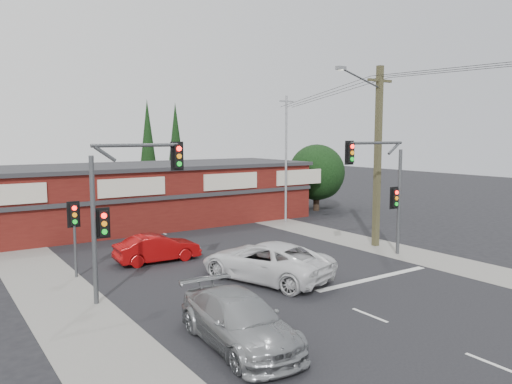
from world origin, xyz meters
TOP-DOWN VIEW (x-y plane):
  - ground at (0.00, 0.00)m, footprint 120.00×120.00m
  - road_strip at (0.00, 5.00)m, footprint 14.00×70.00m
  - verge_left at (-8.50, 5.00)m, footprint 3.00×70.00m
  - verge_right at (8.50, 5.00)m, footprint 3.00×70.00m
  - stop_line at (3.50, -1.50)m, footprint 6.50×0.35m
  - white_suv at (-0.50, 1.03)m, footprint 4.51×6.52m
  - silver_suv at (-5.06, -4.07)m, footprint 2.50×5.37m
  - red_sedan at (-3.14, 6.56)m, footprint 4.20×1.58m
  - lane_dashes at (0.00, 4.43)m, footprint 0.12×46.46m
  - shop_building at (-0.99, 16.99)m, footprint 27.30×8.40m
  - tree_cluster at (14.69, 15.44)m, footprint 5.90×5.10m
  - conifer_near at (3.50, 24.00)m, footprint 1.80×1.80m
  - conifer_far at (7.00, 26.00)m, footprint 1.80×1.80m
  - traffic_mast_left at (-6.43, 2.00)m, footprint 3.77×0.27m
  - traffic_mast_right at (6.86, 1.00)m, footprint 3.96×0.27m
  - pedestal_signal at (-7.20, 6.01)m, footprint 0.55×0.27m
  - utility_pole at (8.36, 2.99)m, footprint 4.38×0.59m
  - steel_pole at (9.00, 12.00)m, footprint 1.20×0.16m
  - power_lines at (8.47, -2.47)m, footprint 2.01×29.00m

SIDE VIEW (x-z plane):
  - ground at x=0.00m, z-range 0.00..0.00m
  - road_strip at x=0.00m, z-range 0.00..0.01m
  - verge_left at x=-8.50m, z-range 0.00..0.02m
  - verge_right at x=8.50m, z-range 0.00..0.02m
  - lane_dashes at x=0.00m, z-range 0.01..0.02m
  - stop_line at x=3.50m, z-range 0.01..0.02m
  - red_sedan at x=-3.14m, z-range 0.00..1.37m
  - silver_suv at x=-5.06m, z-range 0.00..1.52m
  - white_suv at x=-0.50m, z-range 0.00..1.65m
  - shop_building at x=-0.99m, z-range 0.02..4.25m
  - pedestal_signal at x=-7.20m, z-range 0.72..4.09m
  - tree_cluster at x=14.69m, z-range 0.15..5.65m
  - traffic_mast_left at x=-6.43m, z-range 0.94..6.92m
  - traffic_mast_right at x=6.86m, z-range 0.96..6.93m
  - steel_pole at x=9.00m, z-range 0.20..9.20m
  - utility_pole at x=8.36m, z-range 0.40..10.40m
  - conifer_near at x=3.50m, z-range 0.85..10.10m
  - conifer_far at x=7.00m, z-range 0.85..10.10m
  - power_lines at x=8.47m, z-range 8.43..9.65m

